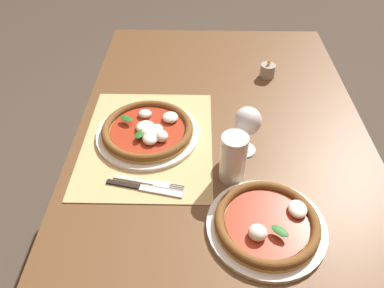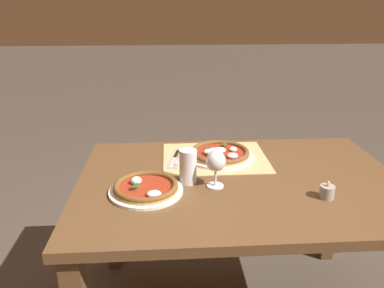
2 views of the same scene
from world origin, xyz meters
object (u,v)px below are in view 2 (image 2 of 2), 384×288
(wine_glass, at_px, (216,163))
(pint_glass, at_px, (188,167))
(knife, at_px, (174,159))
(pizza_near, at_px, (220,153))
(fork, at_px, (179,160))
(votive_candle, at_px, (327,192))
(pizza_far, at_px, (146,188))

(wine_glass, distance_m, pint_glass, 0.12)
(knife, bearing_deg, pizza_near, -176.91)
(pizza_near, distance_m, fork, 0.20)
(fork, bearing_deg, pint_glass, 98.11)
(pint_glass, relative_size, fork, 0.73)
(pizza_near, distance_m, votive_candle, 0.55)
(knife, relative_size, votive_candle, 2.97)
(wine_glass, relative_size, votive_candle, 2.15)
(votive_candle, bearing_deg, wine_glass, -16.32)
(votive_candle, bearing_deg, fork, -35.22)
(fork, bearing_deg, pizza_near, -173.51)
(knife, distance_m, votive_candle, 0.70)
(pizza_near, xyz_separation_m, pint_glass, (0.17, 0.25, 0.05))
(knife, bearing_deg, fork, 152.55)
(votive_candle, bearing_deg, knife, -34.96)
(pizza_far, bearing_deg, fork, -114.63)
(pizza_near, relative_size, pint_glass, 2.21)
(pizza_near, bearing_deg, pint_glass, 56.28)
(pint_glass, xyz_separation_m, fork, (0.03, -0.23, -0.06))
(pizza_far, relative_size, knife, 1.37)
(pizza_near, relative_size, wine_glass, 2.06)
(pizza_near, relative_size, knife, 1.50)
(pizza_near, xyz_separation_m, pizza_far, (0.34, 0.32, -0.00))
(fork, bearing_deg, votive_candle, 144.78)
(pizza_far, height_order, pint_glass, pint_glass)
(wine_glass, xyz_separation_m, votive_candle, (-0.41, 0.12, -0.08))
(pint_glass, bearing_deg, pizza_far, 23.80)
(votive_candle, bearing_deg, pizza_far, -7.38)
(pizza_far, relative_size, votive_candle, 4.07)
(fork, height_order, knife, knife)
(pint_glass, distance_m, knife, 0.25)
(pizza_near, bearing_deg, fork, 6.49)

